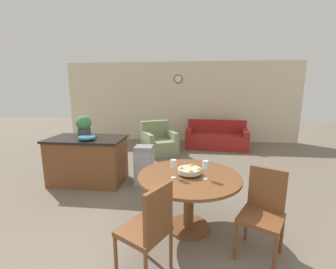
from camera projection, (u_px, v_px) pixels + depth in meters
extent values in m
cube|color=beige|center=(180.00, 102.00, 7.78)|extent=(8.00, 0.06, 2.70)
cylinder|color=brown|center=(178.00, 79.00, 7.59)|extent=(0.30, 0.02, 0.30)
cylinder|color=white|center=(178.00, 79.00, 7.57)|extent=(0.24, 0.01, 0.24)
cylinder|color=brown|center=(188.00, 226.00, 2.95)|extent=(0.54, 0.54, 0.04)
cylinder|color=brown|center=(189.00, 202.00, 2.88)|extent=(0.13, 0.13, 0.67)
cylinder|color=brown|center=(189.00, 176.00, 2.81)|extent=(1.29, 1.29, 0.03)
cylinder|color=brown|center=(116.00, 256.00, 2.17)|extent=(0.04, 0.04, 0.43)
cylinder|color=brown|center=(142.00, 235.00, 2.47)|extent=(0.04, 0.04, 0.43)
cylinder|color=brown|center=(171.00, 249.00, 2.26)|extent=(0.04, 0.04, 0.43)
cube|color=brown|center=(143.00, 231.00, 2.17)|extent=(0.57, 0.57, 0.05)
cube|color=brown|center=(159.00, 212.00, 2.01)|extent=(0.22, 0.36, 0.48)
cylinder|color=brown|center=(275.00, 257.00, 2.16)|extent=(0.04, 0.04, 0.43)
cylinder|color=brown|center=(235.00, 241.00, 2.37)|extent=(0.04, 0.04, 0.43)
cylinder|color=brown|center=(282.00, 236.00, 2.47)|extent=(0.04, 0.04, 0.43)
cylinder|color=brown|center=(246.00, 224.00, 2.68)|extent=(0.04, 0.04, 0.43)
cube|color=brown|center=(261.00, 218.00, 2.37)|extent=(0.57, 0.57, 0.05)
cube|color=brown|center=(267.00, 189.00, 2.47)|extent=(0.36, 0.22, 0.48)
cylinder|color=#B7B29E|center=(189.00, 174.00, 2.81)|extent=(0.11, 0.11, 0.03)
cylinder|color=#B7B29E|center=(189.00, 171.00, 2.80)|extent=(0.29, 0.29, 0.06)
sphere|color=gold|center=(198.00, 170.00, 2.76)|extent=(0.07, 0.07, 0.07)
sphere|color=gold|center=(191.00, 167.00, 2.90)|extent=(0.07, 0.07, 0.07)
sphere|color=gold|center=(181.00, 169.00, 2.79)|extent=(0.07, 0.07, 0.07)
sphere|color=gold|center=(190.00, 172.00, 2.69)|extent=(0.07, 0.07, 0.07)
cylinder|color=silver|center=(173.00, 177.00, 2.72)|extent=(0.06, 0.06, 0.01)
cylinder|color=silver|center=(173.00, 172.00, 2.71)|extent=(0.01, 0.01, 0.13)
cylinder|color=silver|center=(173.00, 164.00, 2.68)|extent=(0.07, 0.07, 0.10)
cylinder|color=silver|center=(205.00, 179.00, 2.68)|extent=(0.06, 0.06, 0.01)
cylinder|color=silver|center=(205.00, 174.00, 2.66)|extent=(0.01, 0.01, 0.13)
cylinder|color=silver|center=(205.00, 165.00, 2.64)|extent=(0.07, 0.07, 0.10)
cube|color=brown|center=(88.00, 161.00, 4.35)|extent=(1.36, 0.76, 0.85)
cube|color=black|center=(87.00, 139.00, 4.26)|extent=(1.42, 0.82, 0.04)
cylinder|color=teal|center=(87.00, 139.00, 4.09)|extent=(0.11, 0.11, 0.02)
cylinder|color=teal|center=(87.00, 137.00, 4.08)|extent=(0.31, 0.31, 0.04)
cylinder|color=#4C4C51|center=(84.00, 132.00, 4.45)|extent=(0.25, 0.25, 0.14)
sphere|color=#478E4C|center=(84.00, 123.00, 4.41)|extent=(0.29, 0.29, 0.29)
cube|color=#9E9EA3|center=(144.00, 167.00, 4.29)|extent=(0.34, 0.31, 0.66)
cube|color=gray|center=(144.00, 148.00, 4.22)|extent=(0.33, 0.30, 0.09)
cube|color=maroon|center=(216.00, 141.00, 7.00)|extent=(1.92, 1.15, 0.42)
cube|color=maroon|center=(217.00, 126.00, 7.29)|extent=(1.85, 0.38, 0.40)
cube|color=maroon|center=(189.00, 137.00, 7.14)|extent=(0.24, 0.92, 0.60)
cube|color=maroon|center=(244.00, 139.00, 6.82)|extent=(0.24, 0.92, 0.60)
cube|color=gray|center=(159.00, 146.00, 6.37)|extent=(1.18, 1.22, 0.40)
cube|color=gray|center=(155.00, 129.00, 6.61)|extent=(0.83, 0.58, 0.49)
cube|color=gray|center=(147.00, 144.00, 6.22)|extent=(0.53, 0.81, 0.62)
cube|color=gray|center=(171.00, 141.00, 6.48)|extent=(0.53, 0.81, 0.62)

